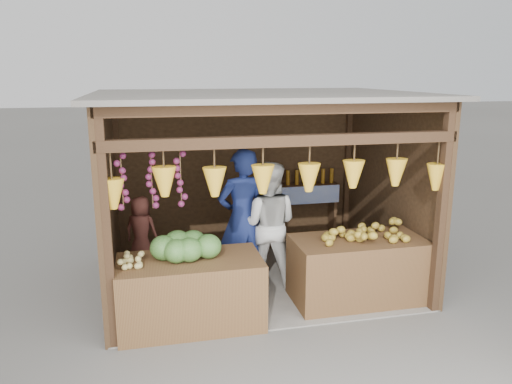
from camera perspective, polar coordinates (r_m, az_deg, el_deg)
ground at (r=7.34m, az=0.20°, el=-9.90°), size 80.00×80.00×0.00m
stall_structure at (r=6.80m, az=0.01°, el=2.92°), size 4.30×3.30×2.66m
back_shelf at (r=8.50m, az=5.18°, el=-0.46°), size 1.25×0.32×1.32m
counter_left at (r=6.01m, az=-7.48°, el=-11.28°), size 1.66×0.85×0.81m
counter_right at (r=6.67m, az=11.49°, el=-8.71°), size 1.68×0.85×0.84m
stool at (r=7.29m, az=-12.70°, el=-9.17°), size 0.31×0.31×0.29m
man_standing at (r=6.83m, az=-1.58°, el=-3.06°), size 0.79×0.60×1.93m
woman_standing at (r=6.91m, az=1.38°, el=-3.68°), size 1.03×0.93×1.75m
vendor_seated at (r=7.08m, az=-12.97°, el=-4.39°), size 0.57×0.50×0.99m
melon_pile at (r=5.84m, az=-8.35°, el=-6.05°), size 1.00×0.50×0.32m
tanfruit_pile at (r=5.79m, az=-14.13°, el=-7.50°), size 0.34×0.40×0.13m
mango_pile at (r=6.55m, az=12.49°, el=-4.24°), size 1.40×0.64×0.22m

